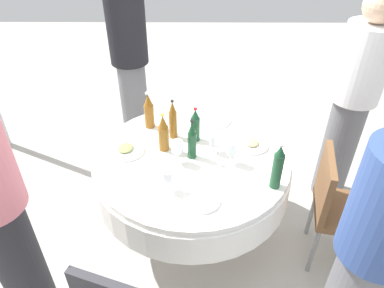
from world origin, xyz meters
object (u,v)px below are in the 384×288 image
object	(u,v)px
bottle_dark_green_rear	(195,126)
chair_west	(336,203)
wine_glass_mid	(168,176)
person_east	(130,62)
plate_front	(126,150)
wine_glass_west	(231,148)
person_rear	(372,252)
bottle_amber_left	(149,111)
plate_outer	(252,144)
bottle_dark_green_south	(192,140)
wine_glass_rear	(215,140)
bottle_amber_east	(173,121)
person_south	(352,102)
wine_glass_inner	(177,148)
plate_far	(217,120)
bottle_amber_inner	(163,133)
plate_right	(202,201)
bottle_dark_green_west	(278,167)
dining_table	(192,173)

from	to	relation	value
bottle_dark_green_rear	chair_west	distance (m)	1.05
wine_glass_mid	person_east	bearing A→B (deg)	15.86
plate_front	person_east	xyz separation A→B (m)	(1.16, 0.13, 0.12)
wine_glass_west	person_rear	bearing A→B (deg)	-143.66
bottle_amber_left	plate_outer	distance (m)	0.77
bottle_dark_green_south	wine_glass_rear	distance (m)	0.16
bottle_amber_east	person_south	distance (m)	1.33
wine_glass_inner	chair_west	bearing A→B (deg)	-97.86
bottle_dark_green_rear	plate_far	distance (m)	0.31
bottle_amber_inner	chair_west	bearing A→B (deg)	-104.04
wine_glass_west	chair_west	size ratio (longest dim) A/B	0.19
bottle_amber_inner	person_east	xyz separation A→B (m)	(1.14, 0.38, 0.00)
wine_glass_mid	plate_right	distance (m)	0.24
bottle_amber_left	bottle_dark_green_rear	distance (m)	0.37
wine_glass_west	chair_west	bearing A→B (deg)	-101.34
bottle_dark_green_rear	person_rear	bearing A→B (deg)	-142.30
bottle_amber_east	bottle_amber_left	distance (m)	0.22
bottle_dark_green_west	person_east	distance (m)	1.84
plate_far	person_east	xyz separation A→B (m)	(0.79, 0.76, 0.12)
wine_glass_mid	plate_far	world-z (taller)	wine_glass_mid
bottle_dark_green_west	wine_glass_west	distance (m)	0.33
bottle_dark_green_rear	bottle_amber_inner	xyz separation A→B (m)	(-0.11, 0.21, 0.01)
person_rear	wine_glass_west	bearing A→B (deg)	-97.69
bottle_dark_green_west	wine_glass_inner	size ratio (longest dim) A/B	1.91
bottle_dark_green_west	chair_west	distance (m)	0.58
wine_glass_inner	wine_glass_mid	bearing A→B (deg)	170.55
dining_table	plate_far	bearing A→B (deg)	-23.92
dining_table	plate_front	distance (m)	0.48
bottle_dark_green_west	wine_glass_west	world-z (taller)	bottle_dark_green_west
bottle_amber_left	bottle_dark_green_west	bearing A→B (deg)	-128.25
wine_glass_west	wine_glass_mid	world-z (taller)	wine_glass_west
bottle_amber_inner	person_rear	xyz separation A→B (m)	(-0.92, -1.01, -0.01)
bottle_dark_green_south	plate_front	distance (m)	0.46
dining_table	plate_far	distance (m)	0.49
bottle_dark_green_south	plate_right	world-z (taller)	bottle_dark_green_south
bottle_amber_left	person_south	size ratio (longest dim) A/B	0.17
person_east	person_south	bearing A→B (deg)	-48.65
bottle_amber_left	bottle_dark_green_west	distance (m)	1.03
dining_table	bottle_dark_green_rear	distance (m)	0.33
wine_glass_inner	plate_far	bearing A→B (deg)	-29.91
person_south	dining_table	bearing A→B (deg)	-90.00
wine_glass_rear	plate_far	size ratio (longest dim) A/B	0.70
plate_right	plate_outer	xyz separation A→B (m)	(0.54, -0.35, 0.00)
wine_glass_mid	person_rear	bearing A→B (deg)	-118.81
bottle_dark_green_west	plate_outer	world-z (taller)	bottle_dark_green_west
person_east	bottle_dark_green_rear	bearing A→B (deg)	-85.25
plate_front	dining_table	bearing A→B (deg)	-96.49
wine_glass_mid	person_rear	world-z (taller)	person_rear
bottle_dark_green_west	chair_west	bearing A→B (deg)	-79.99
bottle_amber_inner	plate_right	bearing A→B (deg)	-153.19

